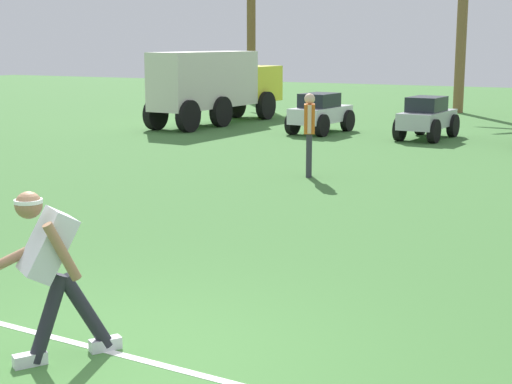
# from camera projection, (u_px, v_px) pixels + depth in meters

# --- Properties ---
(ground_plane) EXTENTS (80.00, 80.00, 0.00)m
(ground_plane) POSITION_uv_depth(u_px,v_px,m) (106.00, 364.00, 6.19)
(ground_plane) COLOR #427637
(field_line_paint) EXTENTS (23.56, 1.40, 0.01)m
(field_line_paint) POSITION_uv_depth(u_px,v_px,m) (121.00, 355.00, 6.37)
(field_line_paint) COLOR white
(field_line_paint) RESTS_ON ground_plane
(frisbee_thrower) EXTENTS (0.83, 0.91, 1.39)m
(frisbee_thrower) POSITION_uv_depth(u_px,v_px,m) (50.00, 265.00, 6.12)
(frisbee_thrower) COLOR #23232D
(frisbee_thrower) RESTS_ON ground_plane
(teammate_near_sideline) EXTENTS (0.32, 0.48, 1.56)m
(teammate_near_sideline) POSITION_uv_depth(u_px,v_px,m) (309.00, 127.00, 14.58)
(teammate_near_sideline) COLOR #33333D
(teammate_near_sideline) RESTS_ON ground_plane
(parked_car_slot_a) EXTENTS (1.28, 2.28, 1.10)m
(parked_car_slot_a) POSITION_uv_depth(u_px,v_px,m) (320.00, 113.00, 21.66)
(parked_car_slot_a) COLOR silver
(parked_car_slot_a) RESTS_ON ground_plane
(parked_car_slot_b) EXTENTS (1.23, 2.26, 1.10)m
(parked_car_slot_b) POSITION_uv_depth(u_px,v_px,m) (427.00, 117.00, 20.34)
(parked_car_slot_b) COLOR #B7BABF
(parked_car_slot_b) RESTS_ON ground_plane
(box_truck) EXTENTS (1.74, 5.97, 2.20)m
(box_truck) POSITION_uv_depth(u_px,v_px,m) (216.00, 84.00, 23.86)
(box_truck) COLOR yellow
(box_truck) RESTS_ON ground_plane
(palm_tree_far_left) EXTENTS (3.28, 3.45, 5.56)m
(palm_tree_far_left) POSITION_uv_depth(u_px,v_px,m) (251.00, 22.00, 31.56)
(palm_tree_far_left) COLOR brown
(palm_tree_far_left) RESTS_ON ground_plane
(palm_tree_left_of_centre) EXTENTS (3.61, 3.03, 5.48)m
(palm_tree_left_of_centre) POSITION_uv_depth(u_px,v_px,m) (461.00, 19.00, 27.32)
(palm_tree_left_of_centre) COLOR brown
(palm_tree_left_of_centre) RESTS_ON ground_plane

